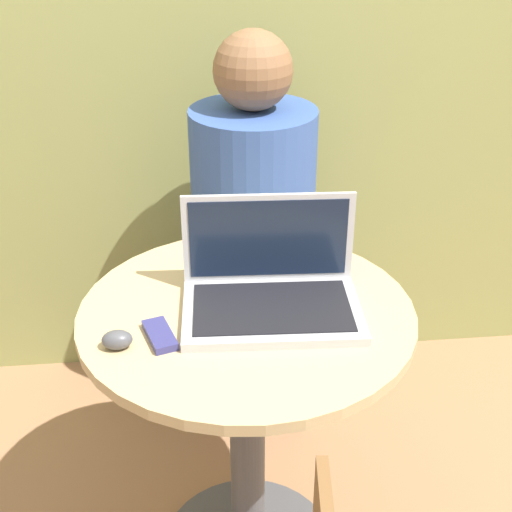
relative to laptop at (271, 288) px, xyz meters
The scene contains 5 objects.
round_table 0.28m from the laptop, behind, with size 0.71×0.71×0.75m.
laptop is the anchor object (origin of this frame).
cell_phone 0.25m from the laptop, 157.82° to the right, with size 0.08×0.12×0.02m.
computer_mouse 0.34m from the laptop, 159.47° to the right, with size 0.06×0.04×0.04m.
person_seated 0.68m from the laptop, 87.61° to the left, with size 0.39×0.56×1.21m.
Camera 1 is at (-0.11, -1.26, 1.57)m, focal length 50.00 mm.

